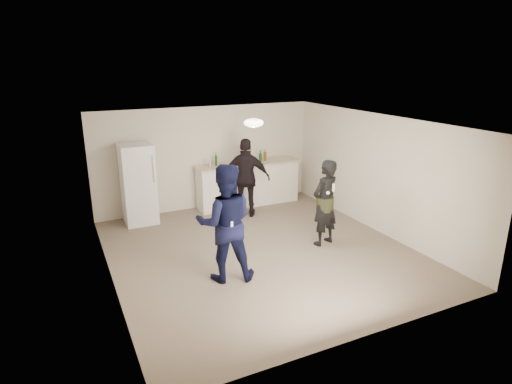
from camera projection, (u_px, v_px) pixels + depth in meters
name	position (u px, v px, depth m)	size (l,w,h in m)	color
floor	(260.00, 251.00, 8.29)	(6.00, 6.00, 0.00)	#6B5B4C
ceiling	(261.00, 122.00, 7.55)	(6.00, 6.00, 0.00)	silver
wall_back	(207.00, 158.00, 10.50)	(6.00, 6.00, 0.00)	beige
wall_front	(367.00, 253.00, 5.34)	(6.00, 6.00, 0.00)	beige
wall_left	(106.00, 212.00, 6.79)	(6.00, 6.00, 0.00)	beige
wall_right	(377.00, 173.00, 9.06)	(6.00, 6.00, 0.00)	beige
counter	(248.00, 185.00, 10.83)	(2.60, 0.56, 1.05)	white
counter_top	(248.00, 164.00, 10.67)	(2.68, 0.64, 0.04)	#C6B599
fridge	(138.00, 184.00, 9.53)	(0.70, 0.70, 1.80)	white
fridge_handle	(153.00, 169.00, 9.21)	(0.02, 0.02, 0.60)	silver
ceiling_dome	(254.00, 123.00, 7.82)	(0.36, 0.36, 0.16)	white
shaker	(210.00, 164.00, 10.18)	(0.08, 0.08, 0.17)	silver
man	(225.00, 223.00, 7.00)	(0.97, 0.75, 1.99)	#101442
woman	(325.00, 203.00, 8.39)	(0.63, 0.42, 1.73)	black
camo_shorts	(325.00, 204.00, 8.39)	(0.34, 0.34, 0.28)	#373D1B
spectator	(247.00, 178.00, 9.92)	(1.09, 0.45, 1.85)	black
remote_man	(232.00, 226.00, 6.75)	(0.04, 0.04, 0.15)	white
nunchuk_man	(238.00, 228.00, 6.84)	(0.07, 0.07, 0.07)	white
remote_woman	(333.00, 187.00, 8.06)	(0.04, 0.04, 0.15)	silver
nunchuk_woman	(328.00, 193.00, 8.07)	(0.07, 0.07, 0.07)	white
bottle_cluster	(250.00, 158.00, 10.71)	(1.39, 0.24, 0.25)	brown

